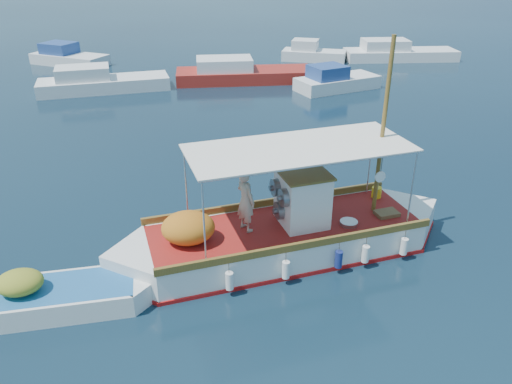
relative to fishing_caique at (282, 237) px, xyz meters
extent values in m
plane|color=black|center=(0.23, 0.80, -0.57)|extent=(160.00, 160.00, 0.00)
cube|color=white|center=(0.06, 0.01, -0.20)|extent=(8.34, 4.27, 1.17)
cube|color=white|center=(-3.82, -0.82, -0.20)|extent=(2.60, 2.60, 1.17)
cube|color=white|center=(3.95, 0.85, -0.20)|extent=(2.60, 2.60, 1.17)
cube|color=#AB1110|center=(0.06, 0.01, -0.55)|extent=(8.46, 4.37, 0.19)
cube|color=maroon|center=(0.06, 0.01, 0.36)|extent=(8.29, 4.06, 0.06)
cube|color=brown|center=(-0.22, 1.32, 0.49)|extent=(7.90, 1.80, 0.21)
cube|color=brown|center=(0.35, -1.29, 0.49)|extent=(7.90, 1.80, 0.21)
cube|color=white|center=(0.58, 0.13, 1.18)|extent=(1.54, 1.62, 1.59)
cube|color=brown|center=(0.58, 0.13, 2.01)|extent=(1.66, 1.74, 0.06)
cylinder|color=slate|center=(-0.02, -0.35, 1.50)|extent=(0.34, 0.57, 0.53)
cylinder|color=slate|center=(-0.16, 0.31, 1.50)|extent=(0.34, 0.57, 0.53)
cylinder|color=slate|center=(-0.09, -0.02, 0.91)|extent=(0.34, 0.57, 0.53)
cylinder|color=brown|center=(2.97, 0.64, 3.04)|extent=(0.15, 0.15, 5.30)
cylinder|color=brown|center=(2.14, 0.46, 2.61)|extent=(1.88, 0.49, 0.08)
cylinder|color=silver|center=(-2.77, 0.60, 1.58)|extent=(0.06, 0.06, 2.39)
cylinder|color=silver|center=(-2.28, -1.69, 1.58)|extent=(0.06, 0.06, 2.39)
cylinder|color=silver|center=(3.14, 1.87, 1.58)|extent=(0.06, 0.06, 2.39)
cylinder|color=silver|center=(3.63, -0.41, 1.58)|extent=(0.06, 0.06, 2.39)
cube|color=silver|center=(0.43, 0.09, 2.79)|extent=(6.66, 3.81, 0.04)
ellipsoid|color=#BC6C1B|center=(-2.74, -0.59, 0.83)|extent=(1.72, 1.55, 0.89)
cube|color=yellow|center=(1.29, 0.88, 0.60)|extent=(0.30, 0.24, 0.42)
cylinder|color=yellow|center=(3.33, 1.48, 0.56)|extent=(0.38, 0.38, 0.36)
cube|color=brown|center=(3.27, 0.27, 0.45)|extent=(0.77, 0.61, 0.13)
cylinder|color=#B2B2B2|center=(1.95, -0.18, 0.45)|extent=(0.63, 0.63, 0.13)
cylinder|color=white|center=(2.58, -0.58, 2.11)|extent=(0.32, 0.10, 0.32)
cylinder|color=white|center=(-1.70, -1.88, -0.09)|extent=(0.25, 0.25, 0.51)
cylinder|color=navy|center=(1.41, -1.21, -0.09)|extent=(0.25, 0.25, 0.51)
cylinder|color=white|center=(3.49, -0.77, -0.09)|extent=(0.25, 0.25, 0.51)
imported|color=#ADA490|center=(-1.10, -0.10, 1.33)|extent=(0.74, 0.82, 1.88)
cube|color=white|center=(-6.20, -1.90, -0.35)|extent=(4.18, 1.96, 0.79)
cube|color=white|center=(-4.18, -1.71, -0.35)|extent=(1.57, 1.57, 0.79)
cube|color=#215E98|center=(-6.20, -1.90, 0.03)|extent=(4.16, 1.78, 0.04)
ellipsoid|color=olive|center=(-6.90, -1.96, 0.33)|extent=(1.25, 1.05, 0.58)
cube|color=silver|center=(-8.36, 19.61, -0.27)|extent=(8.30, 3.80, 1.00)
cube|color=silver|center=(-9.54, 19.39, 0.63)|extent=(3.51, 2.58, 0.80)
cube|color=maroon|center=(0.72, 21.04, -0.27)|extent=(9.18, 2.84, 1.00)
cube|color=silver|center=(-0.66, 21.03, 0.63)|extent=(3.68, 2.40, 0.80)
cube|color=silver|center=(6.41, 18.33, -0.27)|extent=(5.76, 3.94, 1.00)
cube|color=navy|center=(5.67, 18.05, 0.63)|extent=(2.65, 2.50, 0.80)
cube|color=silver|center=(13.74, 26.68, -0.27)|extent=(8.90, 2.97, 1.00)
cube|color=silver|center=(12.42, 26.74, 0.63)|extent=(3.61, 2.36, 0.80)
cube|color=silver|center=(-12.26, 27.68, -0.27)|extent=(6.32, 4.93, 1.00)
cube|color=navy|center=(-13.04, 28.12, 0.63)|extent=(3.03, 2.87, 0.80)
cube|color=silver|center=(6.77, 27.10, -0.27)|extent=(5.32, 3.54, 1.00)
cube|color=silver|center=(6.08, 27.35, 0.63)|extent=(2.43, 2.26, 0.80)
camera|label=1|loc=(-2.14, -12.57, 7.86)|focal=35.00mm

